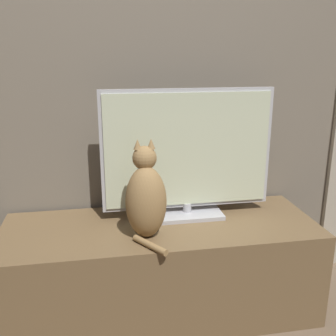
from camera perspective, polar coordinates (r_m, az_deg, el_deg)
name	(u,v)px	position (r m, az deg, el deg)	size (l,w,h in m)	color
wall_back	(150,48)	(2.06, -2.68, 16.95)	(4.80, 0.05, 2.60)	#756B5B
tv_stand	(161,269)	(2.03, -1.04, -14.39)	(1.52, 0.55, 0.48)	brown
tv	(188,155)	(1.93, 2.87, 1.89)	(0.85, 0.21, 0.64)	#B7B7BC
cat	(146,198)	(1.75, -3.23, -4.32)	(0.18, 0.30, 0.44)	#997547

